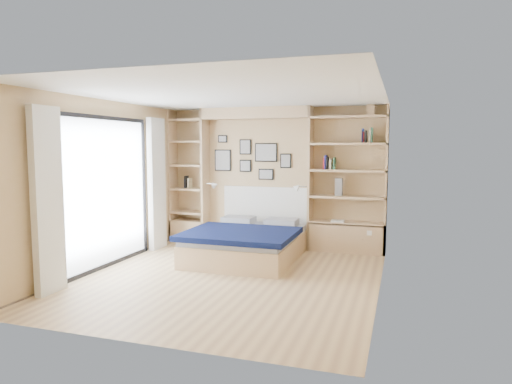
% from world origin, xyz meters
% --- Properties ---
extents(ground, '(4.50, 4.50, 0.00)m').
position_xyz_m(ground, '(0.00, 0.00, 0.00)').
color(ground, '#DAB780').
rests_on(ground, ground).
extents(room_shell, '(4.50, 4.50, 4.50)m').
position_xyz_m(room_shell, '(-0.39, 1.52, 1.08)').
color(room_shell, tan).
rests_on(room_shell, ground).
extents(bed, '(1.68, 2.19, 1.07)m').
position_xyz_m(bed, '(-0.12, 1.10, 0.27)').
color(bed, beige).
rests_on(bed, ground).
extents(photo_gallery, '(1.48, 0.02, 0.82)m').
position_xyz_m(photo_gallery, '(-0.45, 2.22, 1.60)').
color(photo_gallery, black).
rests_on(photo_gallery, ground).
extents(reading_lamps, '(1.92, 0.12, 0.15)m').
position_xyz_m(reading_lamps, '(-0.30, 2.00, 1.10)').
color(reading_lamps, silver).
rests_on(reading_lamps, ground).
extents(shelf_decor, '(3.50, 0.23, 2.03)m').
position_xyz_m(shelf_decor, '(1.06, 2.07, 1.68)').
color(shelf_decor, '#A51E1E').
rests_on(shelf_decor, ground).
extents(deck, '(3.20, 4.00, 0.05)m').
position_xyz_m(deck, '(-3.60, 0.00, 0.00)').
color(deck, '#6E5E51').
rests_on(deck, ground).
extents(deck_chair, '(0.70, 0.89, 0.78)m').
position_xyz_m(deck_chair, '(-3.57, 0.09, 0.37)').
color(deck_chair, tan).
rests_on(deck_chair, ground).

